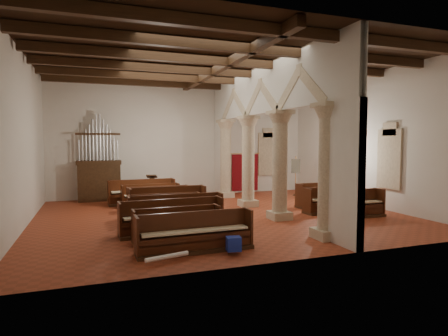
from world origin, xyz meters
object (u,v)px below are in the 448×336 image
Objects in this scene: processional_banner at (296,182)px; nave_pew_0 at (195,239)px; pipe_organ at (99,173)px; lectern at (152,189)px; aisle_pew_0 at (358,208)px.

nave_pew_0 is (-7.88, -8.26, -0.42)m from processional_banner.
pipe_organ is 2.71m from lectern.
nave_pew_0 is at bearing -73.06° from lectern.
processional_banner is at bearing 83.25° from aisle_pew_0.
nave_pew_0 is at bearing -110.08° from processional_banner.
pipe_organ reaches higher than aisle_pew_0.
processional_banner is (10.10, -1.69, -0.61)m from pipe_organ.
pipe_organ reaches higher than lectern.
pipe_organ is 12.14m from aisle_pew_0.
aisle_pew_0 is at bearing 16.45° from nave_pew_0.
aisle_pew_0 is at bearing -73.06° from processional_banner.
processional_banner is 1.01× the size of aisle_pew_0.
processional_banner is 11.43m from nave_pew_0.
nave_pew_0 is at bearing -77.42° from pipe_organ.
aisle_pew_0 is (9.41, -7.60, -1.01)m from pipe_organ.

